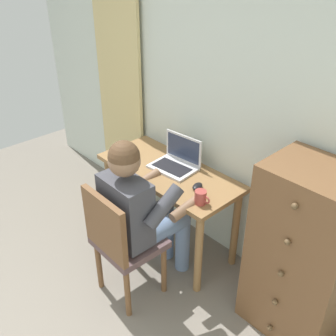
{
  "coord_description": "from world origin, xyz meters",
  "views": [
    {
      "loc": [
        1.64,
        0.14,
        2.23
      ],
      "look_at": [
        -0.12,
        1.77,
        0.81
      ],
      "focal_mm": 41.67,
      "sensor_mm": 36.0,
      "label": 1
    }
  ],
  "objects": [
    {
      "name": "wall_back",
      "position": [
        0.0,
        2.2,
        1.25
      ],
      "size": [
        4.8,
        0.05,
        2.5
      ],
      "primitive_type": "cube",
      "color": "silver",
      "rests_on": "ground_plane"
    },
    {
      "name": "curtain_panel",
      "position": [
        -1.15,
        2.13,
        1.14
      ],
      "size": [
        0.6,
        0.03,
        2.29
      ],
      "primitive_type": "cube",
      "color": "#CCB77A",
      "rests_on": "ground_plane"
    },
    {
      "name": "desk",
      "position": [
        -0.22,
        1.87,
        0.59
      ],
      "size": [
        1.16,
        0.52,
        0.71
      ],
      "color": "olive",
      "rests_on": "ground_plane"
    },
    {
      "name": "dresser",
      "position": [
        0.9,
        1.92,
        0.59
      ],
      "size": [
        0.56,
        0.46,
        1.18
      ],
      "color": "brown",
      "rests_on": "ground_plane"
    },
    {
      "name": "chair",
      "position": [
        -0.03,
        1.26,
        0.5
      ],
      "size": [
        0.43,
        0.41,
        0.89
      ],
      "color": "brown",
      "rests_on": "ground_plane"
    },
    {
      "name": "person_seated",
      "position": [
        -0.03,
        1.44,
        0.68
      ],
      "size": [
        0.54,
        0.59,
        1.21
      ],
      "color": "#6B84AD",
      "rests_on": "ground_plane"
    },
    {
      "name": "laptop",
      "position": [
        -0.21,
        1.95,
        0.77
      ],
      "size": [
        0.36,
        0.28,
        0.24
      ],
      "color": "silver",
      "rests_on": "desk"
    },
    {
      "name": "computer_mouse",
      "position": [
        0.1,
        1.85,
        0.73
      ],
      "size": [
        0.09,
        0.11,
        0.03
      ],
      "primitive_type": "ellipsoid",
      "rotation": [
        0.0,
        0.0,
        0.31
      ],
      "color": "black",
      "rests_on": "desk"
    },
    {
      "name": "desk_clock",
      "position": [
        -0.6,
        1.74,
        0.73
      ],
      "size": [
        0.09,
        0.09,
        0.03
      ],
      "color": "black",
      "rests_on": "desk"
    },
    {
      "name": "coffee_mug",
      "position": [
        0.24,
        1.73,
        0.76
      ],
      "size": [
        0.12,
        0.08,
        0.09
      ],
      "color": "#9E3D38",
      "rests_on": "desk"
    }
  ]
}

